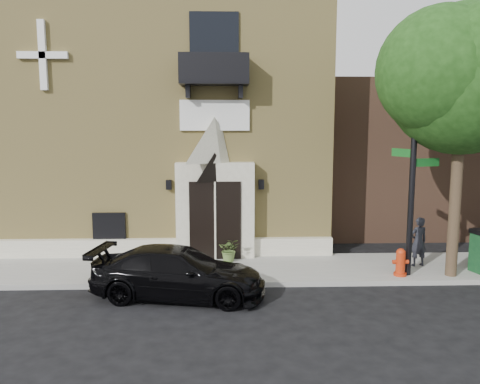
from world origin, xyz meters
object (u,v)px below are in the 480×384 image
at_px(fire_hydrant, 400,262).
at_px(pedestrian_near, 418,242).
at_px(street_sign, 413,166).
at_px(black_sedan, 179,273).

xyz_separation_m(fire_hydrant, pedestrian_near, (0.93, 0.98, 0.38)).
bearing_deg(street_sign, pedestrian_near, 34.61).
bearing_deg(pedestrian_near, street_sign, 41.96).
distance_m(black_sedan, fire_hydrant, 6.52).
height_order(black_sedan, fire_hydrant, black_sedan).
height_order(street_sign, pedestrian_near, street_sign).
relative_size(street_sign, pedestrian_near, 4.13).
height_order(black_sedan, pedestrian_near, pedestrian_near).
bearing_deg(black_sedan, pedestrian_near, -64.90).
distance_m(fire_hydrant, pedestrian_near, 1.40).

